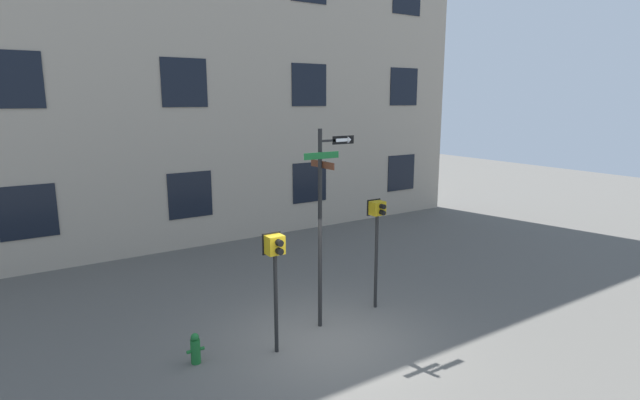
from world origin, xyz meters
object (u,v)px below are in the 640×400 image
at_px(pedestrian_signal_left, 275,260).
at_px(pedestrian_signal_right, 377,225).
at_px(fire_hydrant, 195,349).
at_px(street_sign_pole, 323,213).

relative_size(pedestrian_signal_left, pedestrian_signal_right, 0.92).
distance_m(pedestrian_signal_right, fire_hydrant, 4.97).
distance_m(street_sign_pole, fire_hydrant, 3.79).
bearing_deg(pedestrian_signal_right, pedestrian_signal_left, -168.60).
distance_m(street_sign_pole, pedestrian_signal_right, 1.73).
relative_size(pedestrian_signal_right, fire_hydrant, 4.35).
bearing_deg(pedestrian_signal_left, fire_hydrant, 162.90).
bearing_deg(pedestrian_signal_right, street_sign_pole, -175.60).
height_order(pedestrian_signal_right, fire_hydrant, pedestrian_signal_right).
relative_size(street_sign_pole, pedestrian_signal_right, 1.65).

